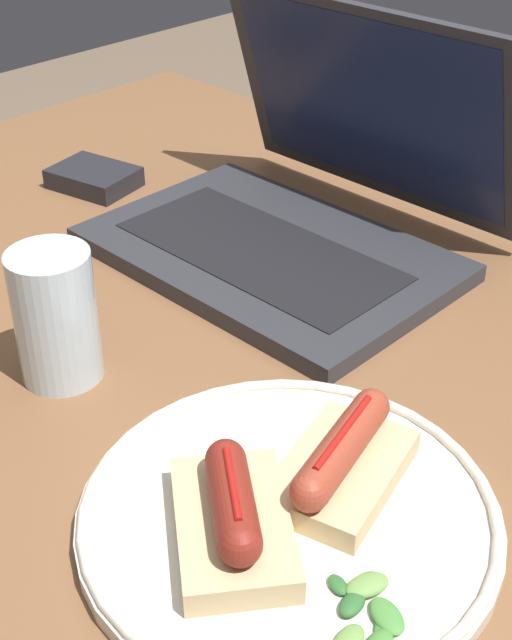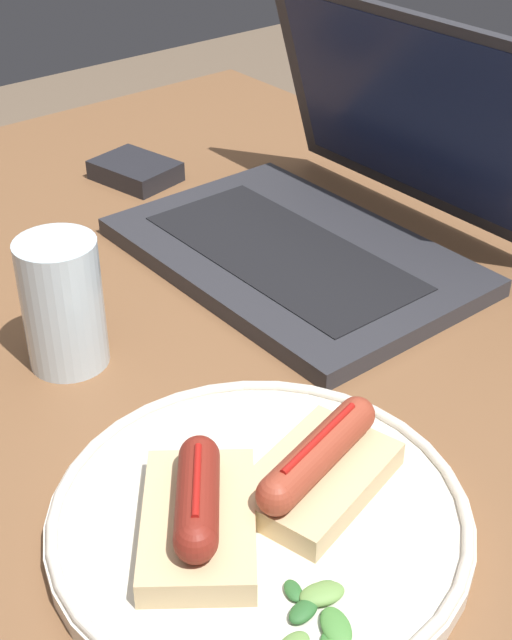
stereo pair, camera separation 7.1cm
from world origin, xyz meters
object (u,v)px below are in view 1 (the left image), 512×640
laptop (299,210)px  plate (289,515)px  drinking_glass (56,317)px  external_drive (94,178)px

laptop → plate: 0.40m
laptop → drinking_glass: (0.01, -0.30, 0.01)m
plate → drinking_glass: size_ratio=2.49×
laptop → drinking_glass: bearing=-88.6°
drinking_glass → external_drive: bearing=138.8°
external_drive → laptop: bearing=-0.4°
laptop → plate: bearing=-49.0°
laptop → plate: laptop is taller
drinking_glass → external_drive: (-0.28, 0.25, -0.05)m
drinking_glass → laptop: bearing=91.4°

